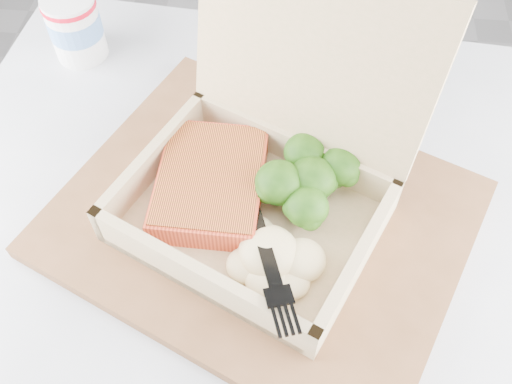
# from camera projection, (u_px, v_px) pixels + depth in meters

# --- Properties ---
(cafe_table) EXTENTS (0.77, 0.77, 0.70)m
(cafe_table) POSITION_uv_depth(u_px,v_px,m) (257.00, 334.00, 0.69)
(cafe_table) COLOR black
(cafe_table) RESTS_ON floor
(serving_tray) EXTENTS (0.47, 0.43, 0.02)m
(serving_tray) POSITION_uv_depth(u_px,v_px,m) (262.00, 219.00, 0.56)
(serving_tray) COLOR brown
(serving_tray) RESTS_ON cafe_table
(takeout_container) EXTENTS (0.30, 0.29, 0.21)m
(takeout_container) POSITION_uv_depth(u_px,v_px,m) (269.00, 164.00, 0.52)
(takeout_container) COLOR tan
(takeout_container) RESTS_ON serving_tray
(salmon_fillet) EXTENTS (0.10, 0.13, 0.03)m
(salmon_fillet) POSITION_uv_depth(u_px,v_px,m) (211.00, 183.00, 0.54)
(salmon_fillet) COLOR #DF502B
(salmon_fillet) RESTS_ON takeout_container
(broccoli_pile) EXTENTS (0.11, 0.11, 0.04)m
(broccoli_pile) POSITION_uv_depth(u_px,v_px,m) (311.00, 184.00, 0.54)
(broccoli_pile) COLOR #396E18
(broccoli_pile) RESTS_ON takeout_container
(mashed_potatoes) EXTENTS (0.09, 0.08, 0.03)m
(mashed_potatoes) POSITION_uv_depth(u_px,v_px,m) (269.00, 252.00, 0.50)
(mashed_potatoes) COLOR beige
(mashed_potatoes) RESTS_ON takeout_container
(plastic_fork) EXTENTS (0.07, 0.16, 0.02)m
(plastic_fork) POSITION_uv_depth(u_px,v_px,m) (257.00, 218.00, 0.51)
(plastic_fork) COLOR black
(plastic_fork) RESTS_ON mashed_potatoes
(paper_cup) EXTENTS (0.06, 0.06, 0.08)m
(paper_cup) POSITION_uv_depth(u_px,v_px,m) (75.00, 25.00, 0.67)
(paper_cup) COLOR silver
(paper_cup) RESTS_ON cafe_table
(receipt) EXTENTS (0.08, 0.14, 0.00)m
(receipt) POSITION_uv_depth(u_px,v_px,m) (272.00, 90.00, 0.67)
(receipt) COLOR white
(receipt) RESTS_ON cafe_table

